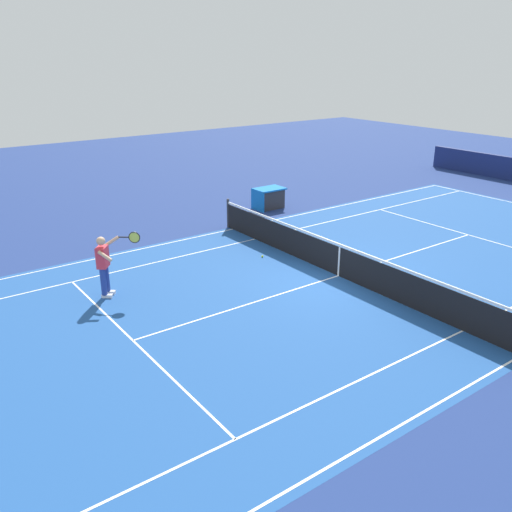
{
  "coord_description": "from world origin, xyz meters",
  "views": [
    {
      "loc": [
        10.46,
        10.25,
        6.04
      ],
      "look_at": [
        2.38,
        -0.8,
        0.9
      ],
      "focal_mm": 37.84,
      "sensor_mm": 36.0,
      "label": 1
    }
  ],
  "objects": [
    {
      "name": "court_slab",
      "position": [
        0.0,
        0.0,
        0.0
      ],
      "size": [
        24.2,
        11.4,
        0.0
      ],
      "primitive_type": "cube",
      "color": "#1E4C93",
      "rests_on": "ground_plane"
    },
    {
      "name": "ground_plane",
      "position": [
        0.0,
        0.0,
        0.0
      ],
      "size": [
        60.0,
        60.0,
        0.0
      ],
      "primitive_type": "plane",
      "color": "navy"
    },
    {
      "name": "court_line_markings",
      "position": [
        0.0,
        0.0,
        0.0
      ],
      "size": [
        23.85,
        11.05,
        0.01
      ],
      "color": "white",
      "rests_on": "ground_plane"
    },
    {
      "name": "tennis_player_near",
      "position": [
        5.93,
        -2.65,
        0.93
      ],
      "size": [
        1.16,
        0.75,
        1.7
      ],
      "color": "navy",
      "rests_on": "ground_plane"
    },
    {
      "name": "tennis_net",
      "position": [
        0.0,
        0.0,
        0.49
      ],
      "size": [
        0.1,
        11.7,
        1.08
      ],
      "color": "#2D2D33",
      "rests_on": "ground_plane"
    },
    {
      "name": "equipment_cart_tarped",
      "position": [
        -2.8,
        -7.01,
        0.44
      ],
      "size": [
        1.25,
        0.84,
        0.85
      ],
      "color": "#2D2D33",
      "rests_on": "ground_plane"
    },
    {
      "name": "tennis_ball",
      "position": [
        0.87,
        -2.52,
        0.03
      ],
      "size": [
        0.07,
        0.07,
        0.07
      ],
      "primitive_type": "sphere",
      "color": "#CCE01E",
      "rests_on": "ground_plane"
    }
  ]
}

